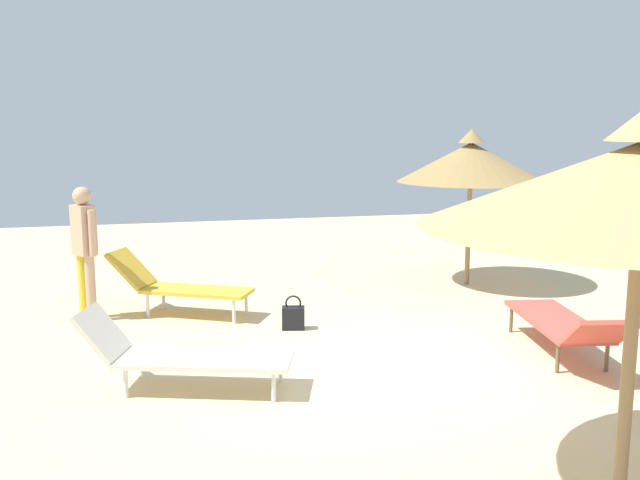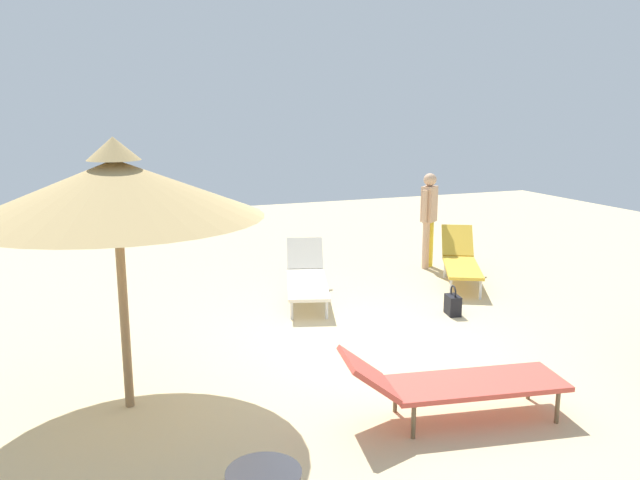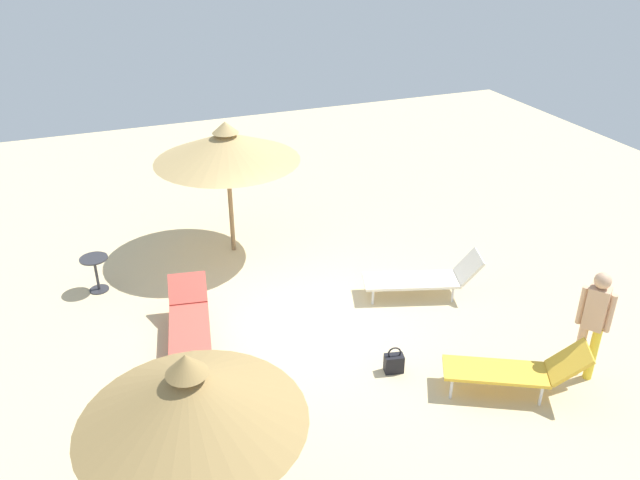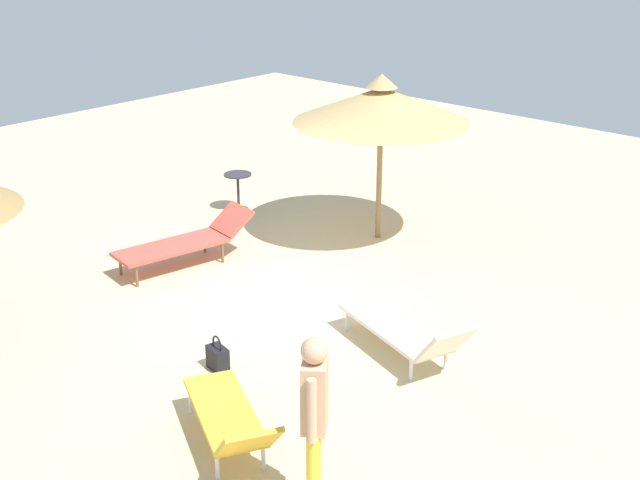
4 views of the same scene
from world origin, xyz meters
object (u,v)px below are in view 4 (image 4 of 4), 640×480
lounge_chair_edge (406,331)px  lounge_chair_near_left (231,420)px  person_standing_near_right (315,414)px  handbag (218,357)px  lounge_chair_far_right (186,241)px  parasol_umbrella_back (381,105)px  side_table_round (238,186)px

lounge_chair_edge → lounge_chair_near_left: lounge_chair_near_left is taller
lounge_chair_edge → person_standing_near_right: size_ratio=1.21×
lounge_chair_edge → person_standing_near_right: 3.11m
lounge_chair_edge → person_standing_near_right: (-1.09, 2.84, 0.67)m
lounge_chair_edge → handbag: lounge_chair_edge is taller
lounge_chair_near_left → handbag: lounge_chair_near_left is taller
lounge_chair_edge → lounge_chair_far_right: bearing=-1.0°
lounge_chair_far_right → person_standing_near_right: 6.10m
lounge_chair_far_right → lounge_chair_edge: bearing=179.0°
parasol_umbrella_back → person_standing_near_right: (-3.88, 5.78, -1.19)m
parasol_umbrella_back → lounge_chair_near_left: 6.59m
lounge_chair_near_left → person_standing_near_right: size_ratio=1.12×
lounge_chair_edge → person_standing_near_right: person_standing_near_right is taller
person_standing_near_right → side_table_round: bearing=-38.0°
parasol_umbrella_back → person_standing_near_right: parasol_umbrella_back is taller
lounge_chair_edge → handbag: size_ratio=4.86×
lounge_chair_near_left → lounge_chair_edge: bearing=-91.8°
handbag → side_table_round: 5.70m
parasol_umbrella_back → lounge_chair_near_left: size_ratio=1.41×
parasol_umbrella_back → person_standing_near_right: size_ratio=1.57×
lounge_chair_edge → lounge_chair_near_left: 2.78m
person_standing_near_right → handbag: size_ratio=4.01×
lounge_chair_edge → handbag: bearing=49.1°
lounge_chair_edge → lounge_chair_near_left: bearing=88.2°
person_standing_near_right → side_table_round: (6.59, -5.15, -0.58)m
handbag → lounge_chair_far_right: bearing=-33.3°
parasol_umbrella_back → side_table_round: (2.71, 0.63, -1.77)m
parasol_umbrella_back → lounge_chair_far_right: 3.70m
lounge_chair_edge → lounge_chair_far_right: lounge_chair_edge is taller
lounge_chair_near_left → handbag: 1.78m
person_standing_near_right → lounge_chair_near_left: bearing=-2.7°
lounge_chair_far_right → handbag: lounge_chair_far_right is taller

